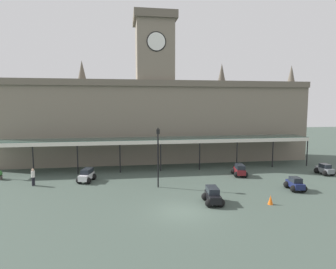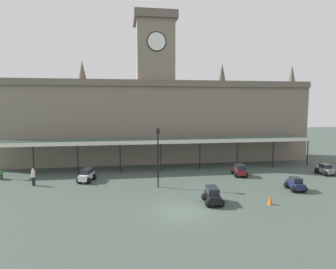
{
  "view_description": "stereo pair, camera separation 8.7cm",
  "coord_description": "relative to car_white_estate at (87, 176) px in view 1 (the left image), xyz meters",
  "views": [
    {
      "loc": [
        -4.2,
        -19.65,
        7.74
      ],
      "look_at": [
        0.0,
        7.33,
        4.88
      ],
      "focal_mm": 30.57,
      "sensor_mm": 36.0,
      "label": 1
    },
    {
      "loc": [
        -4.11,
        -19.67,
        7.74
      ],
      "look_at": [
        0.0,
        7.33,
        4.88
      ],
      "focal_mm": 30.57,
      "sensor_mm": 36.0,
      "label": 2
    }
  ],
  "objects": [
    {
      "name": "victorian_lamppost",
      "position": [
        6.9,
        -3.08,
        2.88
      ],
      "size": [
        0.3,
        0.3,
        5.62
      ],
      "color": "black",
      "rests_on": "ground"
    },
    {
      "name": "traffic_cone",
      "position": [
        14.99,
        -9.07,
        -0.2
      ],
      "size": [
        0.4,
        0.4,
        0.73
      ],
      "primitive_type": "cone",
      "color": "orange",
      "rests_on": "ground"
    },
    {
      "name": "car_black_estate",
      "position": [
        10.61,
        -8.16,
        0.0
      ],
      "size": [
        1.68,
        2.32,
        1.27
      ],
      "color": "black",
      "rests_on": "ground"
    },
    {
      "name": "car_white_estate",
      "position": [
        0.0,
        0.0,
        0.0
      ],
      "size": [
        1.89,
        2.4,
        1.27
      ],
      "color": "silver",
      "rests_on": "ground"
    },
    {
      "name": "entrance_canopy",
      "position": [
        7.98,
        4.64,
        3.0
      ],
      "size": [
        37.5,
        3.26,
        3.71
      ],
      "color": "#38564C",
      "rests_on": "ground"
    },
    {
      "name": "ground_plane",
      "position": [
        7.98,
        -9.5,
        -0.56
      ],
      "size": [
        140.0,
        140.0,
        0.0
      ],
      "primitive_type": "plane",
      "color": "#3F4D44"
    },
    {
      "name": "car_navy_sedan",
      "position": [
        19.09,
        -5.92,
        -0.06
      ],
      "size": [
        1.67,
        2.14,
        1.19
      ],
      "color": "#19214C",
      "rests_on": "ground"
    },
    {
      "name": "station_building",
      "position": [
        7.98,
        9.72,
        5.67
      ],
      "size": [
        41.97,
        5.75,
        19.5
      ],
      "color": "slate",
      "rests_on": "ground"
    },
    {
      "name": "pedestrian_crossing_forecourt",
      "position": [
        -4.87,
        -0.73,
        0.34
      ],
      "size": [
        0.34,
        0.38,
        1.67
      ],
      "color": "black",
      "rests_on": "ground"
    },
    {
      "name": "car_grey_sedan",
      "position": [
        25.79,
        -1.04,
        -0.06
      ],
      "size": [
        1.55,
        2.07,
        1.19
      ],
      "color": "slate",
      "rests_on": "ground"
    },
    {
      "name": "car_maroon_estate",
      "position": [
        16.18,
        -0.19,
        0.0
      ],
      "size": [
        1.81,
        2.38,
        1.27
      ],
      "color": "maroon",
      "rests_on": "ground"
    }
  ]
}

